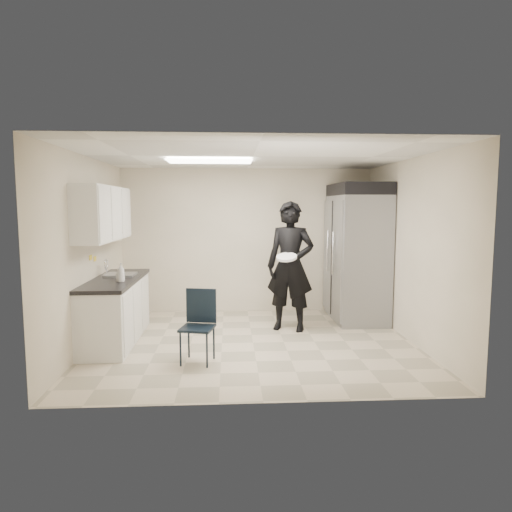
{
  "coord_description": "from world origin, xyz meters",
  "views": [
    {
      "loc": [
        -0.33,
        -6.28,
        1.93
      ],
      "look_at": [
        0.05,
        0.2,
        1.22
      ],
      "focal_mm": 32.0,
      "sensor_mm": 36.0,
      "label": 1
    }
  ],
  "objects": [
    {
      "name": "floor",
      "position": [
        0.0,
        0.0,
        0.0
      ],
      "size": [
        4.5,
        4.5,
        0.0
      ],
      "primitive_type": "plane",
      "color": "#C3B499",
      "rests_on": "ground"
    },
    {
      "name": "soap_bottle_b",
      "position": [
        -1.81,
        -0.07,
        0.99
      ],
      "size": [
        0.09,
        0.1,
        0.17
      ],
      "primitive_type": "imported",
      "rotation": [
        0.0,
        0.0,
        -0.27
      ],
      "color": "#AFAEBA",
      "rests_on": "countertop"
    },
    {
      "name": "soap_bottle_a",
      "position": [
        -1.79,
        -0.1,
        1.04
      ],
      "size": [
        0.14,
        0.14,
        0.26
      ],
      "primitive_type": "imported",
      "rotation": [
        0.0,
        0.0,
        0.61
      ],
      "color": "white",
      "rests_on": "countertop"
    },
    {
      "name": "ceiling",
      "position": [
        0.0,
        0.0,
        2.6
      ],
      "size": [
        4.5,
        4.5,
        0.0
      ],
      "primitive_type": "plane",
      "rotation": [
        3.14,
        0.0,
        0.0
      ],
      "color": "white",
      "rests_on": "back_wall"
    },
    {
      "name": "right_wall",
      "position": [
        2.25,
        0.0,
        1.3
      ],
      "size": [
        0.0,
        4.0,
        4.0
      ],
      "primitive_type": "plane",
      "rotation": [
        1.57,
        0.0,
        -1.57
      ],
      "color": "beige",
      "rests_on": "floor"
    },
    {
      "name": "notice_sticker_right",
      "position": [
        -2.24,
        0.3,
        1.18
      ],
      "size": [
        0.0,
        0.12,
        0.07
      ],
      "primitive_type": "cube",
      "color": "yellow",
      "rests_on": "left_wall"
    },
    {
      "name": "notice_sticker_left",
      "position": [
        -2.24,
        0.1,
        1.22
      ],
      "size": [
        0.0,
        0.12,
        0.07
      ],
      "primitive_type": "cube",
      "color": "yellow",
      "rests_on": "left_wall"
    },
    {
      "name": "folding_chair",
      "position": [
        -0.73,
        -0.78,
        0.44
      ],
      "size": [
        0.46,
        0.46,
        0.87
      ],
      "primitive_type": "cube",
      "rotation": [
        0.0,
        0.0,
        -0.22
      ],
      "color": "black",
      "rests_on": "floor"
    },
    {
      "name": "ceiling_panel",
      "position": [
        -0.6,
        0.4,
        2.57
      ],
      "size": [
        1.2,
        0.6,
        0.02
      ],
      "primitive_type": "cube",
      "color": "white",
      "rests_on": "ceiling"
    },
    {
      "name": "lower_counter",
      "position": [
        -1.95,
        0.2,
        0.43
      ],
      "size": [
        0.6,
        1.9,
        0.86
      ],
      "primitive_type": "cube",
      "color": "silver",
      "rests_on": "floor"
    },
    {
      "name": "sink",
      "position": [
        -1.93,
        0.45,
        0.87
      ],
      "size": [
        0.42,
        0.4,
        0.14
      ],
      "primitive_type": "cube",
      "color": "gray",
      "rests_on": "countertop"
    },
    {
      "name": "fridge_compressor",
      "position": [
        1.83,
        1.27,
        2.2
      ],
      "size": [
        0.8,
        1.35,
        0.2
      ],
      "primitive_type": "cube",
      "color": "black",
      "rests_on": "commercial_fridge"
    },
    {
      "name": "left_wall",
      "position": [
        -2.25,
        0.0,
        1.3
      ],
      "size": [
        0.0,
        4.0,
        4.0
      ],
      "primitive_type": "plane",
      "rotation": [
        1.57,
        0.0,
        1.57
      ],
      "color": "beige",
      "rests_on": "floor"
    },
    {
      "name": "upper_cabinets",
      "position": [
        -2.08,
        0.2,
        1.83
      ],
      "size": [
        0.35,
        1.8,
        0.75
      ],
      "primitive_type": "cube",
      "color": "silver",
      "rests_on": "left_wall"
    },
    {
      "name": "countertop",
      "position": [
        -1.95,
        0.2,
        0.89
      ],
      "size": [
        0.64,
        1.95,
        0.05
      ],
      "primitive_type": "cube",
      "color": "black",
      "rests_on": "lower_counter"
    },
    {
      "name": "man_tuxedo",
      "position": [
        0.61,
        0.66,
        1.0
      ],
      "size": [
        0.86,
        0.72,
        2.0
      ],
      "primitive_type": "imported",
      "rotation": [
        0.0,
        0.0,
        -0.36
      ],
      "color": "black",
      "rests_on": "floor"
    },
    {
      "name": "faucet",
      "position": [
        -2.13,
        0.45,
        1.02
      ],
      "size": [
        0.02,
        0.02,
        0.24
      ],
      "primitive_type": "cylinder",
      "color": "silver",
      "rests_on": "countertop"
    },
    {
      "name": "bucket_lid",
      "position": [
        0.53,
        0.43,
        1.17
      ],
      "size": [
        0.4,
        0.4,
        0.04
      ],
      "primitive_type": "cylinder",
      "rotation": [
        0.0,
        0.0,
        -0.36
      ],
      "color": "silver",
      "rests_on": "man_tuxedo"
    },
    {
      "name": "commercial_fridge",
      "position": [
        1.83,
        1.27,
        1.05
      ],
      "size": [
        0.8,
        1.35,
        2.1
      ],
      "primitive_type": "cube",
      "color": "gray",
      "rests_on": "floor"
    },
    {
      "name": "towel_dispenser",
      "position": [
        -2.14,
        1.35,
        1.62
      ],
      "size": [
        0.22,
        0.3,
        0.35
      ],
      "primitive_type": "cube",
      "color": "black",
      "rests_on": "left_wall"
    },
    {
      "name": "back_wall",
      "position": [
        0.0,
        2.0,
        1.3
      ],
      "size": [
        4.5,
        0.0,
        4.5
      ],
      "primitive_type": "plane",
      "rotation": [
        1.57,
        0.0,
        0.0
      ],
      "color": "beige",
      "rests_on": "floor"
    }
  ]
}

